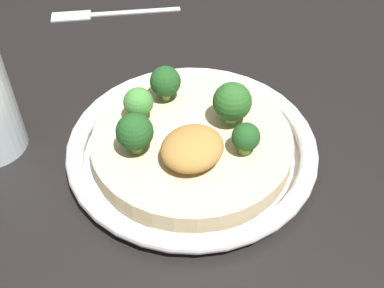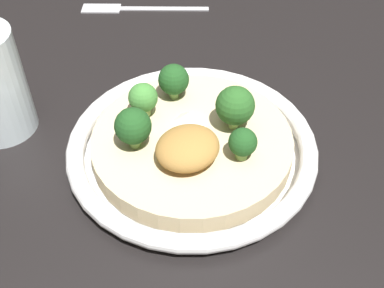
{
  "view_description": "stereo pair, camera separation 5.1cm",
  "coord_description": "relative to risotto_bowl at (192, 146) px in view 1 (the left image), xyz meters",
  "views": [
    {
      "loc": [
        -0.26,
        -0.24,
        0.38
      ],
      "look_at": [
        0.0,
        0.0,
        0.02
      ],
      "focal_mm": 45.0,
      "sensor_mm": 36.0,
      "label": 1
    },
    {
      "loc": [
        -0.23,
        -0.28,
        0.38
      ],
      "look_at": [
        0.0,
        0.0,
        0.02
      ],
      "focal_mm": 45.0,
      "sensor_mm": 36.0,
      "label": 2
    }
  ],
  "objects": [
    {
      "name": "ground_plane",
      "position": [
        0.0,
        0.0,
        -0.01
      ],
      "size": [
        6.0,
        6.0,
        0.0
      ],
      "primitive_type": "plane",
      "color": "black"
    },
    {
      "name": "risotto_bowl",
      "position": [
        0.0,
        0.0,
        0.0
      ],
      "size": [
        0.26,
        0.26,
        0.03
      ],
      "color": "white",
      "rests_on": "ground_plane"
    },
    {
      "name": "cheese_sprinkle",
      "position": [
        0.01,
        0.02,
        0.02
      ],
      "size": [
        0.04,
        0.04,
        0.02
      ],
      "color": "white",
      "rests_on": "risotto_bowl"
    },
    {
      "name": "crispy_onion_garnish",
      "position": [
        -0.02,
        -0.02,
        0.03
      ],
      "size": [
        0.07,
        0.06,
        0.03
      ],
      "color": "#A37538",
      "rests_on": "risotto_bowl"
    },
    {
      "name": "broccoli_left",
      "position": [
        -0.05,
        0.03,
        0.04
      ],
      "size": [
        0.04,
        0.04,
        0.05
      ],
      "color": "#759E4C",
      "rests_on": "risotto_bowl"
    },
    {
      "name": "broccoli_back_right",
      "position": [
        0.03,
        0.06,
        0.04
      ],
      "size": [
        0.03,
        0.03,
        0.04
      ],
      "color": "#759E4C",
      "rests_on": "risotto_bowl"
    },
    {
      "name": "broccoli_front",
      "position": [
        0.02,
        -0.05,
        0.03
      ],
      "size": [
        0.03,
        0.03,
        0.03
      ],
      "color": "#759E4C",
      "rests_on": "risotto_bowl"
    },
    {
      "name": "broccoli_back_left",
      "position": [
        -0.02,
        0.06,
        0.04
      ],
      "size": [
        0.03,
        0.03,
        0.04
      ],
      "color": "#84A856",
      "rests_on": "risotto_bowl"
    },
    {
      "name": "broccoli_right",
      "position": [
        0.04,
        -0.02,
        0.04
      ],
      "size": [
        0.04,
        0.04,
        0.05
      ],
      "color": "#84A856",
      "rests_on": "risotto_bowl"
    },
    {
      "name": "fork_utensil",
      "position": [
        0.12,
        0.3,
        -0.01
      ],
      "size": [
        0.16,
        0.14,
        0.0
      ],
      "rotation": [
        0.0,
        0.0,
        2.45
      ],
      "color": "#B7B7BC",
      "rests_on": "ground_plane"
    }
  ]
}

